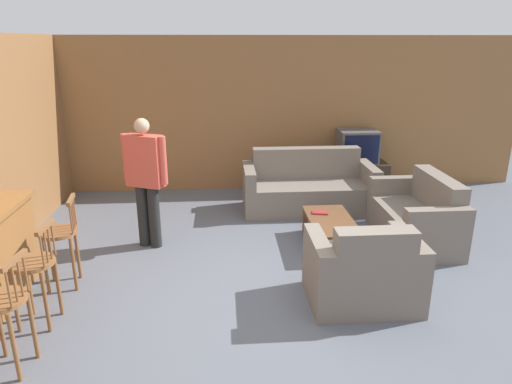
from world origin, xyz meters
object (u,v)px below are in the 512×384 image
(armchair_near, at_px, (364,273))
(bar_chair_near, at_px, (3,309))
(loveseat_right, at_px, (417,217))
(tv, at_px, (357,147))
(bar_chair_mid, at_px, (35,270))
(couch_far, at_px, (308,189))
(person_by_window, at_px, (146,177))
(book_on_table, at_px, (320,213))
(coffee_table, at_px, (331,223))
(tv_unit, at_px, (355,177))
(bar_chair_far, at_px, (60,238))

(armchair_near, bearing_deg, bar_chair_near, -166.27)
(loveseat_right, xyz_separation_m, tv, (-0.22, 2.08, 0.48))
(bar_chair_mid, bearing_deg, couch_far, 43.25)
(bar_chair_near, relative_size, person_by_window, 0.60)
(loveseat_right, xyz_separation_m, book_on_table, (-1.25, 0.14, 0.05))
(bar_chair_near, bearing_deg, coffee_table, 34.32)
(bar_chair_near, height_order, tv, tv)
(bar_chair_near, xyz_separation_m, couch_far, (3.02, 3.47, -0.22))
(armchair_near, distance_m, tv_unit, 3.63)
(person_by_window, bearing_deg, bar_chair_mid, -114.73)
(coffee_table, distance_m, person_by_window, 2.39)
(coffee_table, distance_m, tv, 2.41)
(bar_chair_mid, relative_size, book_on_table, 4.42)
(bar_chair_mid, height_order, armchair_near, bar_chair_mid)
(bar_chair_near, height_order, couch_far, bar_chair_near)
(bar_chair_near, bearing_deg, bar_chair_far, 90.00)
(bar_chair_mid, xyz_separation_m, tv_unit, (3.99, 3.63, -0.28))
(tv, bearing_deg, person_by_window, -148.58)
(bar_chair_mid, bearing_deg, loveseat_right, 20.17)
(bar_chair_mid, xyz_separation_m, tv, (3.99, 3.63, 0.26))
(bar_chair_far, relative_size, tv, 1.51)
(couch_far, height_order, book_on_table, couch_far)
(book_on_table, bearing_deg, coffee_table, -67.82)
(tv_unit, bearing_deg, coffee_table, -113.34)
(tv, relative_size, book_on_table, 2.92)
(tv_unit, bearing_deg, bar_chair_near, -133.17)
(bar_chair_mid, distance_m, loveseat_right, 4.50)
(person_by_window, bearing_deg, bar_chair_near, -108.45)
(person_by_window, bearing_deg, armchair_near, -33.48)
(bar_chair_far, distance_m, tv, 4.96)
(coffee_table, height_order, book_on_table, book_on_table)
(bar_chair_mid, distance_m, tv_unit, 5.40)
(bar_chair_far, height_order, couch_far, bar_chair_far)
(bar_chair_far, bearing_deg, bar_chair_mid, -89.99)
(couch_far, xyz_separation_m, armchair_near, (0.05, -2.72, 0.00))
(bar_chair_near, distance_m, tv, 5.84)
(armchair_near, bearing_deg, book_on_table, 93.90)
(bar_chair_near, distance_m, book_on_table, 3.77)
(bar_chair_mid, xyz_separation_m, person_by_window, (0.76, 1.65, 0.38))
(bar_chair_mid, height_order, bar_chair_far, same)
(bar_chair_mid, xyz_separation_m, loveseat_right, (4.22, 1.55, -0.22))
(book_on_table, relative_size, person_by_window, 0.14)
(bar_chair_mid, relative_size, armchair_near, 0.93)
(armchair_near, bearing_deg, tv_unit, 75.26)
(bar_chair_far, distance_m, person_by_window, 1.28)
(bar_chair_mid, height_order, book_on_table, bar_chair_mid)
(bar_chair_near, distance_m, coffee_table, 3.71)
(bar_chair_mid, height_order, loveseat_right, bar_chair_mid)
(couch_far, relative_size, tv, 3.09)
(bar_chair_near, relative_size, book_on_table, 4.42)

